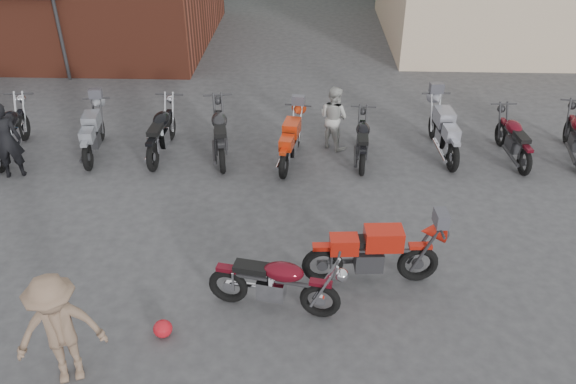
{
  "coord_description": "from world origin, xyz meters",
  "views": [
    {
      "loc": [
        0.59,
        -6.31,
        6.14
      ],
      "look_at": [
        0.29,
        2.13,
        0.9
      ],
      "focal_mm": 35.0,
      "sensor_mm": 36.0,
      "label": 1
    }
  ],
  "objects_px": {
    "person_light": "(334,117)",
    "row_bike_1": "(92,131)",
    "vintage_motorcycle": "(276,280)",
    "row_bike_5": "(363,138)",
    "row_bike_3": "(220,131)",
    "sportbike": "(374,251)",
    "person_dark": "(6,140)",
    "row_bike_7": "(514,137)",
    "person_tan": "(59,331)",
    "row_bike_6": "(444,129)",
    "row_bike_4": "(291,139)",
    "helmet": "(163,329)",
    "row_bike_2": "(161,129)",
    "row_bike_0": "(9,130)"
  },
  "relations": [
    {
      "from": "row_bike_2",
      "to": "row_bike_6",
      "type": "xyz_separation_m",
      "value": [
        6.46,
        0.23,
        0.01
      ]
    },
    {
      "from": "row_bike_4",
      "to": "row_bike_6",
      "type": "bearing_deg",
      "value": -72.14
    },
    {
      "from": "row_bike_5",
      "to": "vintage_motorcycle",
      "type": "bearing_deg",
      "value": 164.99
    },
    {
      "from": "row_bike_1",
      "to": "row_bike_2",
      "type": "xyz_separation_m",
      "value": [
        1.57,
        0.08,
        0.04
      ]
    },
    {
      "from": "row_bike_3",
      "to": "person_tan",
      "type": "bearing_deg",
      "value": 160.03
    },
    {
      "from": "sportbike",
      "to": "row_bike_4",
      "type": "distance_m",
      "value": 4.31
    },
    {
      "from": "helmet",
      "to": "row_bike_6",
      "type": "distance_m",
      "value": 7.87
    },
    {
      "from": "row_bike_2",
      "to": "row_bike_3",
      "type": "relative_size",
      "value": 0.99
    },
    {
      "from": "person_tan",
      "to": "row_bike_6",
      "type": "height_order",
      "value": "person_tan"
    },
    {
      "from": "vintage_motorcycle",
      "to": "row_bike_5",
      "type": "bearing_deg",
      "value": 82.02
    },
    {
      "from": "row_bike_7",
      "to": "row_bike_1",
      "type": "bearing_deg",
      "value": 86.49
    },
    {
      "from": "vintage_motorcycle",
      "to": "row_bike_5",
      "type": "height_order",
      "value": "vintage_motorcycle"
    },
    {
      "from": "row_bike_5",
      "to": "person_dark",
      "type": "bearing_deg",
      "value": 101.33
    },
    {
      "from": "person_tan",
      "to": "row_bike_5",
      "type": "bearing_deg",
      "value": 36.45
    },
    {
      "from": "helmet",
      "to": "vintage_motorcycle",
      "type": "bearing_deg",
      "value": 20.5
    },
    {
      "from": "person_light",
      "to": "sportbike",
      "type": "bearing_deg",
      "value": 135.04
    },
    {
      "from": "person_light",
      "to": "row_bike_7",
      "type": "height_order",
      "value": "person_light"
    },
    {
      "from": "row_bike_5",
      "to": "row_bike_6",
      "type": "relative_size",
      "value": 0.86
    },
    {
      "from": "person_dark",
      "to": "row_bike_7",
      "type": "height_order",
      "value": "person_dark"
    },
    {
      "from": "person_light",
      "to": "row_bike_3",
      "type": "distance_m",
      "value": 2.64
    },
    {
      "from": "row_bike_3",
      "to": "row_bike_6",
      "type": "height_order",
      "value": "row_bike_6"
    },
    {
      "from": "row_bike_1",
      "to": "row_bike_3",
      "type": "relative_size",
      "value": 0.93
    },
    {
      "from": "row_bike_5",
      "to": "row_bike_6",
      "type": "distance_m",
      "value": 1.91
    },
    {
      "from": "row_bike_0",
      "to": "row_bike_5",
      "type": "bearing_deg",
      "value": -95.9
    },
    {
      "from": "row_bike_3",
      "to": "row_bike_5",
      "type": "relative_size",
      "value": 1.16
    },
    {
      "from": "row_bike_1",
      "to": "row_bike_6",
      "type": "bearing_deg",
      "value": -95.7
    },
    {
      "from": "row_bike_5",
      "to": "person_tan",
      "type": "bearing_deg",
      "value": 149.15
    },
    {
      "from": "sportbike",
      "to": "person_dark",
      "type": "xyz_separation_m",
      "value": [
        -7.44,
        3.2,
        0.23
      ]
    },
    {
      "from": "row_bike_6",
      "to": "row_bike_7",
      "type": "xyz_separation_m",
      "value": [
        1.53,
        -0.19,
        -0.07
      ]
    },
    {
      "from": "row_bike_4",
      "to": "sportbike",
      "type": "bearing_deg",
      "value": -150.69
    },
    {
      "from": "sportbike",
      "to": "row_bike_0",
      "type": "xyz_separation_m",
      "value": [
        -7.88,
        4.19,
        0.0
      ]
    },
    {
      "from": "vintage_motorcycle",
      "to": "row_bike_2",
      "type": "bearing_deg",
      "value": 130.63
    },
    {
      "from": "person_light",
      "to": "row_bike_1",
      "type": "height_order",
      "value": "person_light"
    },
    {
      "from": "helmet",
      "to": "row_bike_3",
      "type": "xyz_separation_m",
      "value": [
        0.08,
        5.65,
        0.49
      ]
    },
    {
      "from": "helmet",
      "to": "row_bike_0",
      "type": "height_order",
      "value": "row_bike_0"
    },
    {
      "from": "vintage_motorcycle",
      "to": "row_bike_6",
      "type": "distance_m",
      "value": 6.38
    },
    {
      "from": "row_bike_1",
      "to": "row_bike_3",
      "type": "height_order",
      "value": "row_bike_3"
    },
    {
      "from": "row_bike_3",
      "to": "row_bike_7",
      "type": "relative_size",
      "value": 1.11
    },
    {
      "from": "row_bike_2",
      "to": "row_bike_4",
      "type": "height_order",
      "value": "row_bike_2"
    },
    {
      "from": "row_bike_1",
      "to": "row_bike_4",
      "type": "distance_m",
      "value": 4.55
    },
    {
      "from": "sportbike",
      "to": "person_light",
      "type": "height_order",
      "value": "person_light"
    },
    {
      "from": "vintage_motorcycle",
      "to": "row_bike_6",
      "type": "bearing_deg",
      "value": 66.91
    },
    {
      "from": "row_bike_5",
      "to": "row_bike_7",
      "type": "relative_size",
      "value": 0.96
    },
    {
      "from": "person_dark",
      "to": "row_bike_6",
      "type": "height_order",
      "value": "person_dark"
    },
    {
      "from": "row_bike_3",
      "to": "row_bike_5",
      "type": "xyz_separation_m",
      "value": [
        3.22,
        -0.11,
        -0.08
      ]
    },
    {
      "from": "row_bike_1",
      "to": "row_bike_3",
      "type": "xyz_separation_m",
      "value": [
        2.93,
        0.05,
        0.05
      ]
    },
    {
      "from": "person_tan",
      "to": "row_bike_7",
      "type": "distance_m",
      "value": 10.14
    },
    {
      "from": "person_tan",
      "to": "row_bike_4",
      "type": "xyz_separation_m",
      "value": [
        2.77,
        6.18,
        -0.29
      ]
    },
    {
      "from": "person_light",
      "to": "row_bike_3",
      "type": "bearing_deg",
      "value": 50.64
    },
    {
      "from": "person_tan",
      "to": "row_bike_6",
      "type": "relative_size",
      "value": 0.8
    }
  ]
}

